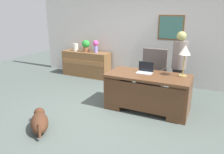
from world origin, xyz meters
TOP-DOWN VIEW (x-y plane):
  - ground_plane at (0.00, 0.00)m, footprint 12.00×12.00m
  - back_wall at (0.01, 2.60)m, footprint 7.00×0.16m
  - desk at (0.68, 0.68)m, footprint 1.70×0.81m
  - credenza at (-1.79, 2.25)m, footprint 1.52×0.50m
  - armchair at (0.53, 1.59)m, footprint 0.60×0.59m
  - person_standing at (1.14, 1.50)m, footprint 0.32×0.32m
  - dog_lying at (-0.80, -0.93)m, footprint 0.66×0.68m
  - laptop at (0.56, 0.81)m, footprint 0.32×0.22m
  - desk_lamp at (1.32, 0.89)m, footprint 0.22×0.22m
  - vase_with_flowers at (-1.44, 2.25)m, footprint 0.17×0.17m
  - vase_empty at (-2.17, 2.25)m, footprint 0.15×0.15m
  - potted_plant at (-1.79, 2.25)m, footprint 0.24×0.24m

SIDE VIEW (x-z plane):
  - ground_plane at x=0.00m, z-range 0.00..0.00m
  - dog_lying at x=-0.80m, z-range 0.00..0.30m
  - credenza at x=-1.79m, z-range 0.00..0.78m
  - desk at x=0.68m, z-range 0.03..0.80m
  - armchair at x=0.53m, z-range -0.07..1.06m
  - person_standing at x=1.14m, z-range 0.02..1.62m
  - laptop at x=0.56m, z-range 0.71..0.94m
  - vase_empty at x=-2.17m, z-range 0.78..1.00m
  - potted_plant at x=-1.79m, z-range 0.80..1.16m
  - vase_with_flowers at x=-1.44m, z-range 0.82..1.19m
  - desk_lamp at x=1.32m, z-range 0.95..1.57m
  - back_wall at x=0.01m, z-range 0.00..2.70m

